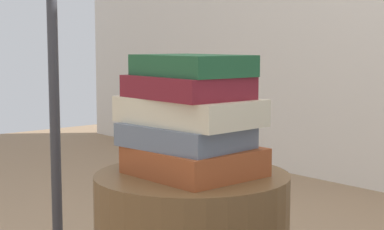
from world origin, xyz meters
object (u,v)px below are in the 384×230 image
(book_rust, at_px, (193,161))
(book_forest, at_px, (192,65))
(book_cream, at_px, (188,111))
(book_slate, at_px, (185,136))
(book_maroon, at_px, (187,87))

(book_rust, bearing_deg, book_forest, 146.18)
(book_rust, xyz_separation_m, book_cream, (-0.02, 0.00, 0.10))
(book_slate, relative_size, book_cream, 0.83)
(book_maroon, bearing_deg, book_cream, 126.61)
(book_rust, relative_size, book_slate, 0.99)
(book_cream, relative_size, book_maroon, 1.20)
(book_maroon, xyz_separation_m, book_forest, (0.00, 0.01, 0.04))
(book_maroon, bearing_deg, book_rust, 12.25)
(book_rust, height_order, book_forest, book_forest)
(book_forest, bearing_deg, book_rust, -30.93)
(book_rust, xyz_separation_m, book_forest, (-0.01, 0.01, 0.19))
(book_rust, height_order, book_slate, book_slate)
(book_slate, distance_m, book_maroon, 0.10)
(book_slate, xyz_separation_m, book_forest, (0.00, 0.02, 0.14))
(book_cream, distance_m, book_forest, 0.09)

